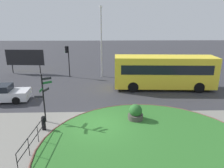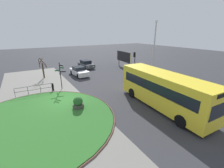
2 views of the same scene
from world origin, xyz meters
name	(u,v)px [view 2 (image 2 of 2)]	position (x,y,z in m)	size (l,w,h in m)	color
ground	(64,100)	(0.00, 0.00, 0.00)	(120.00, 120.00, 0.00)	#333338
sidewalk_paving	(44,104)	(0.00, -1.94, 0.01)	(32.00, 8.13, 0.02)	gray
grass_island	(38,121)	(2.89, -2.76, 0.05)	(12.00, 12.00, 0.10)	#2D6B28
grass_kerb_ring	(38,121)	(2.89, -2.76, 0.06)	(12.31, 12.31, 0.11)	brown
signpost_directional	(61,74)	(-3.55, 0.69, 1.94)	(1.13, 1.26, 3.32)	black
bollard_foreground	(53,87)	(-3.39, -0.43, 0.49)	(0.24, 0.24, 0.95)	black
railing_grass_edge	(34,89)	(-3.35, -2.44, 0.65)	(0.23, 3.83, 1.01)	black
bus_yellow	(163,90)	(6.20, 7.54, 1.74)	(9.78, 2.94, 3.24)	yellow
car_near_lane	(86,64)	(-12.91, 7.66, 0.68)	(4.29, 2.07, 1.46)	#474C51
car_far_lane	(79,71)	(-8.23, 4.57, 0.66)	(4.41, 2.02, 1.43)	silver
traffic_light_near	(134,58)	(-4.03, 12.51, 2.69)	(0.49, 0.31, 3.67)	black
lamppost_tall	(154,50)	(-0.02, 12.50, 4.35)	(0.32, 0.32, 8.11)	#B7B7BC
billboard_left	(124,57)	(-9.73, 14.41, 2.02)	(4.88, 0.48, 3.04)	black
planter_near_signpost	(78,103)	(2.48, 0.70, 0.52)	(1.03, 1.03, 1.16)	#47423D
street_tree_bare	(43,68)	(-9.62, -0.55, 1.53)	(1.04, 1.06, 3.19)	#423323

